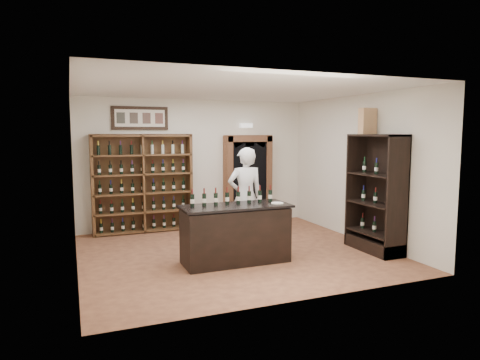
# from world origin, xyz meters

# --- Properties ---
(floor) EXTENTS (5.50, 5.50, 0.00)m
(floor) POSITION_xyz_m (0.00, 0.00, 0.00)
(floor) COLOR #9A603D
(floor) RESTS_ON ground
(ceiling) EXTENTS (5.50, 5.50, 0.00)m
(ceiling) POSITION_xyz_m (0.00, 0.00, 3.00)
(ceiling) COLOR white
(ceiling) RESTS_ON wall_back
(wall_back) EXTENTS (5.50, 0.04, 3.00)m
(wall_back) POSITION_xyz_m (0.00, 2.50, 1.50)
(wall_back) COLOR silver
(wall_back) RESTS_ON ground
(wall_left) EXTENTS (0.04, 5.00, 3.00)m
(wall_left) POSITION_xyz_m (-2.75, 0.00, 1.50)
(wall_left) COLOR silver
(wall_left) RESTS_ON ground
(wall_right) EXTENTS (0.04, 5.00, 3.00)m
(wall_right) POSITION_xyz_m (2.75, 0.00, 1.50)
(wall_right) COLOR silver
(wall_right) RESTS_ON ground
(wine_shelf) EXTENTS (2.20, 0.38, 2.20)m
(wine_shelf) POSITION_xyz_m (-1.30, 2.33, 1.10)
(wine_shelf) COLOR brown
(wine_shelf) RESTS_ON ground
(framed_picture) EXTENTS (1.25, 0.04, 0.52)m
(framed_picture) POSITION_xyz_m (-1.30, 2.47, 2.55)
(framed_picture) COLOR black
(framed_picture) RESTS_ON wall_back
(arched_doorway) EXTENTS (1.17, 0.35, 2.17)m
(arched_doorway) POSITION_xyz_m (1.25, 2.33, 1.14)
(arched_doorway) COLOR black
(arched_doorway) RESTS_ON ground
(emergency_light) EXTENTS (0.30, 0.10, 0.10)m
(emergency_light) POSITION_xyz_m (1.25, 2.42, 2.40)
(emergency_light) COLOR white
(emergency_light) RESTS_ON wall_back
(tasting_counter) EXTENTS (1.88, 0.78, 1.00)m
(tasting_counter) POSITION_xyz_m (-0.20, -0.60, 0.49)
(tasting_counter) COLOR black
(tasting_counter) RESTS_ON ground
(counter_bottle_0) EXTENTS (0.07, 0.07, 0.30)m
(counter_bottle_0) POSITION_xyz_m (-0.92, -0.47, 1.11)
(counter_bottle_0) COLOR black
(counter_bottle_0) RESTS_ON tasting_counter
(counter_bottle_1) EXTENTS (0.07, 0.07, 0.30)m
(counter_bottle_1) POSITION_xyz_m (-0.71, -0.47, 1.11)
(counter_bottle_1) COLOR black
(counter_bottle_1) RESTS_ON tasting_counter
(counter_bottle_2) EXTENTS (0.07, 0.07, 0.30)m
(counter_bottle_2) POSITION_xyz_m (-0.51, -0.47, 1.11)
(counter_bottle_2) COLOR black
(counter_bottle_2) RESTS_ON tasting_counter
(counter_bottle_3) EXTENTS (0.07, 0.07, 0.30)m
(counter_bottle_3) POSITION_xyz_m (-0.30, -0.47, 1.11)
(counter_bottle_3) COLOR black
(counter_bottle_3) RESTS_ON tasting_counter
(counter_bottle_4) EXTENTS (0.07, 0.07, 0.30)m
(counter_bottle_4) POSITION_xyz_m (-0.10, -0.47, 1.11)
(counter_bottle_4) COLOR black
(counter_bottle_4) RESTS_ON tasting_counter
(counter_bottle_5) EXTENTS (0.07, 0.07, 0.30)m
(counter_bottle_5) POSITION_xyz_m (0.11, -0.47, 1.11)
(counter_bottle_5) COLOR black
(counter_bottle_5) RESTS_ON tasting_counter
(counter_bottle_6) EXTENTS (0.07, 0.07, 0.30)m
(counter_bottle_6) POSITION_xyz_m (0.31, -0.47, 1.11)
(counter_bottle_6) COLOR black
(counter_bottle_6) RESTS_ON tasting_counter
(counter_bottle_7) EXTENTS (0.07, 0.07, 0.30)m
(counter_bottle_7) POSITION_xyz_m (0.52, -0.47, 1.11)
(counter_bottle_7) COLOR black
(counter_bottle_7) RESTS_ON tasting_counter
(side_cabinet) EXTENTS (0.48, 1.20, 2.20)m
(side_cabinet) POSITION_xyz_m (2.52, -0.90, 0.75)
(side_cabinet) COLOR black
(side_cabinet) RESTS_ON ground
(shopkeeper) EXTENTS (0.75, 0.53, 1.94)m
(shopkeeper) POSITION_xyz_m (0.40, 0.42, 0.97)
(shopkeeper) COLOR silver
(shopkeeper) RESTS_ON ground
(plate) EXTENTS (0.21, 0.21, 0.02)m
(plate) POSITION_xyz_m (0.53, -0.72, 1.01)
(plate) COLOR silver
(plate) RESTS_ON tasting_counter
(wine_crate) EXTENTS (0.37, 0.19, 0.49)m
(wine_crate) POSITION_xyz_m (2.52, -0.55, 2.45)
(wine_crate) COLOR tan
(wine_crate) RESTS_ON side_cabinet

